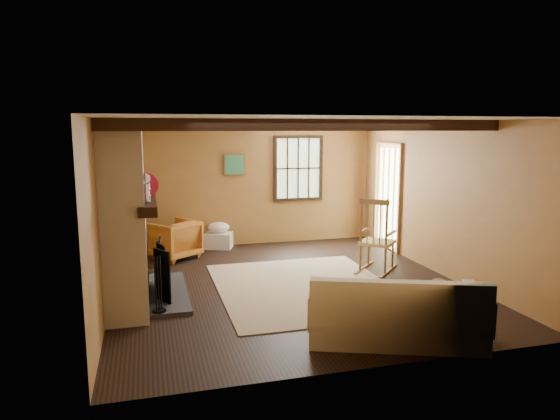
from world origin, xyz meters
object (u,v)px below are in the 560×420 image
object	(u,v)px
rocking_chair	(376,240)
sofa	(396,317)
fireplace	(128,218)
armchair	(174,239)
laundry_basket	(219,240)

from	to	relation	value
rocking_chair	sofa	world-z (taller)	rocking_chair
rocking_chair	sofa	size ratio (longest dim) A/B	0.59
fireplace	rocking_chair	world-z (taller)	fireplace
armchair	rocking_chair	bearing A→B (deg)	115.82
rocking_chair	sofa	distance (m)	2.73
rocking_chair	armchair	xyz separation A→B (m)	(-3.11, 1.67, -0.17)
fireplace	sofa	bearing A→B (deg)	-38.33
rocking_chair	sofa	bearing A→B (deg)	112.31
fireplace	rocking_chair	bearing A→B (deg)	4.67
rocking_chair	laundry_basket	world-z (taller)	rocking_chair
sofa	laundry_basket	distance (m)	4.94
laundry_basket	fireplace	bearing A→B (deg)	-121.59
fireplace	laundry_basket	size ratio (longest dim) A/B	4.80
armchair	fireplace	bearing A→B (deg)	34.85
fireplace	sofa	xyz separation A→B (m)	(2.81, -2.22, -0.83)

